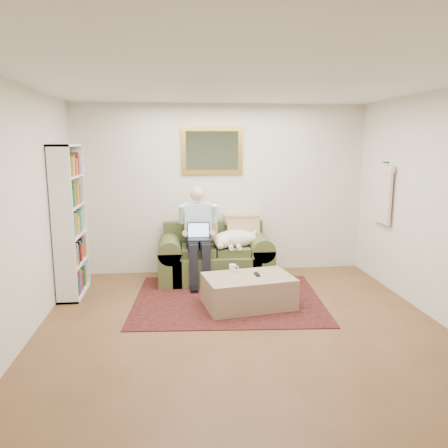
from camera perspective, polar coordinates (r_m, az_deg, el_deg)
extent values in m
cube|color=brown|center=(4.74, 2.85, -14.66)|extent=(4.50, 5.00, 0.01)
cube|color=white|center=(4.32, 3.19, 18.29)|extent=(4.50, 5.00, 0.01)
cube|color=silver|center=(6.80, -0.36, 4.53)|extent=(4.50, 0.01, 2.60)
cube|color=silver|center=(4.56, -26.11, 0.43)|extent=(0.01, 5.00, 2.60)
cube|color=black|center=(5.79, 0.49, -9.78)|extent=(2.54, 2.09, 0.01)
cube|color=#606736|center=(6.52, -1.16, -5.56)|extent=(1.26, 0.81, 0.41)
cube|color=#606736|center=(6.76, -1.43, -1.37)|extent=(1.52, 0.18, 0.42)
cube|color=#606736|center=(6.49, -7.02, -5.29)|extent=(0.33, 0.81, 0.84)
cube|color=#606736|center=(6.60, 4.60, -4.97)|extent=(0.33, 0.81, 0.84)
cube|color=#606736|center=(6.39, -3.35, -3.48)|extent=(0.48, 0.54, 0.12)
cube|color=#606736|center=(6.43, 1.08, -3.37)|extent=(0.48, 0.54, 0.12)
cube|color=black|center=(6.16, -3.28, -2.00)|extent=(0.32, 0.22, 0.02)
cube|color=black|center=(6.25, -3.35, -0.78)|extent=(0.32, 0.06, 0.22)
cube|color=#99BFF2|center=(6.24, -3.34, -0.79)|extent=(0.29, 0.04, 0.19)
cube|color=tan|center=(5.51, 3.20, -8.76)|extent=(1.17, 0.85, 0.39)
cylinder|color=white|center=(5.60, 1.11, -5.79)|extent=(0.08, 0.08, 0.10)
cube|color=black|center=(5.50, 4.32, -6.58)|extent=(0.06, 0.15, 0.02)
cube|color=gold|center=(6.73, -1.56, 9.58)|extent=(0.94, 0.04, 0.72)
cube|color=gray|center=(6.71, -1.55, 9.57)|extent=(0.80, 0.01, 0.58)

